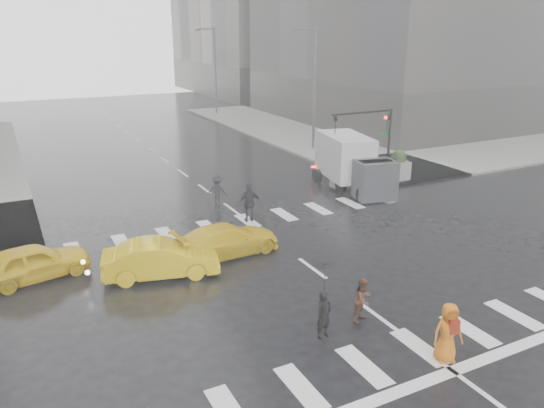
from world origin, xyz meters
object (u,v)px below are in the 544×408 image
taxi_mid (161,259)px  taxi_front (33,262)px  traffic_signal_pole (376,132)px  pedestrian_orange (448,332)px  pedestrian_brown (363,300)px  box_truck (353,162)px

taxi_mid → taxi_front: bearing=79.9°
taxi_front → taxi_mid: (4.23, -1.89, 0.02)m
traffic_signal_pole → taxi_mid: bearing=-157.3°
traffic_signal_pole → taxi_front: size_ratio=1.13×
taxi_mid → traffic_signal_pole: bearing=-53.4°
pedestrian_orange → taxi_front: (-9.80, 10.70, -0.20)m
taxi_front → taxi_mid: taxi_mid is taller
pedestrian_brown → pedestrian_orange: 2.92m
box_truck → pedestrian_orange: bearing=-104.4°
taxi_front → box_truck: (17.10, 4.14, 0.94)m
pedestrian_orange → box_truck: bearing=82.8°
pedestrian_brown → taxi_front: pedestrian_brown is taller
pedestrian_orange → taxi_mid: pedestrian_orange is taller
traffic_signal_pole → taxi_front: traffic_signal_pole is taller
taxi_front → box_truck: bearing=-88.1°
pedestrian_brown → taxi_mid: bearing=106.8°
traffic_signal_pole → box_truck: traffic_signal_pole is taller
pedestrian_orange → taxi_mid: 10.41m
traffic_signal_pole → pedestrian_brown: (-9.59, -12.01, -2.49)m
traffic_signal_pole → taxi_front: (-18.61, -4.11, -2.54)m
box_truck → traffic_signal_pole: bearing=10.9°
pedestrian_orange → taxi_front: pedestrian_orange is taller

